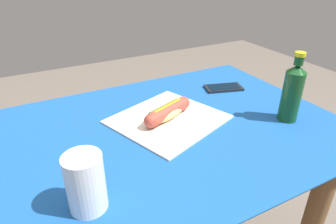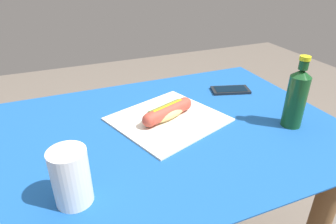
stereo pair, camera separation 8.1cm
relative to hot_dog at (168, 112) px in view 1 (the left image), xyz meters
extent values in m
cylinder|color=brown|center=(-0.50, 0.23, -0.44)|extent=(0.07, 0.07, 0.74)
cylinder|color=brown|center=(0.41, 0.23, -0.44)|extent=(0.07, 0.07, 0.74)
cube|color=brown|center=(-0.04, -0.05, -0.05)|extent=(1.07, 0.72, 0.03)
cube|color=#19519E|center=(-0.04, -0.05, -0.03)|extent=(1.13, 0.78, 0.00)
cube|color=silver|center=(0.00, 0.00, -0.03)|extent=(0.40, 0.39, 0.01)
ellipsoid|color=#E5BC75|center=(0.00, 0.00, 0.00)|extent=(0.16, 0.11, 0.04)
cylinder|color=#B24233|center=(0.00, 0.00, 0.00)|extent=(0.17, 0.10, 0.04)
sphere|color=#B24233|center=(0.08, 0.03, 0.00)|extent=(0.04, 0.04, 0.04)
sphere|color=#B24233|center=(-0.07, -0.03, 0.00)|extent=(0.04, 0.04, 0.04)
cube|color=yellow|center=(0.00, 0.00, 0.02)|extent=(0.12, 0.05, 0.00)
cylinder|color=#568433|center=(-0.01, 0.01, 0.01)|extent=(0.13, 0.07, 0.02)
cube|color=black|center=(0.32, 0.12, -0.03)|extent=(0.16, 0.11, 0.01)
cube|color=black|center=(0.32, 0.12, -0.02)|extent=(0.13, 0.09, 0.00)
cylinder|color=#14471E|center=(0.35, -0.18, 0.05)|extent=(0.06, 0.06, 0.16)
cone|color=#14471E|center=(0.35, -0.18, 0.14)|extent=(0.06, 0.06, 0.02)
cylinder|color=#14471E|center=(0.35, -0.18, 0.17)|extent=(0.03, 0.03, 0.03)
cylinder|color=yellow|center=(0.35, -0.18, 0.19)|extent=(0.03, 0.03, 0.01)
cylinder|color=white|center=(-0.32, -0.25, 0.03)|extent=(0.08, 0.08, 0.13)
camera|label=1|loc=(-0.39, -0.74, 0.45)|focal=31.60mm
camera|label=2|loc=(-0.32, -0.77, 0.45)|focal=31.60mm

